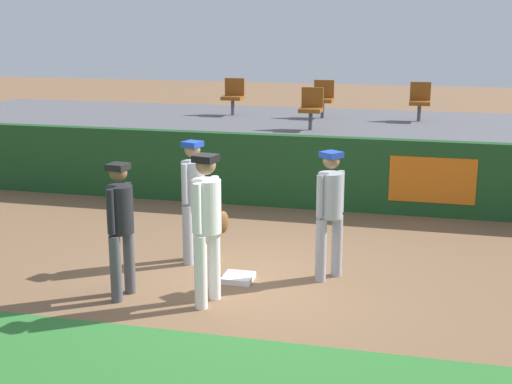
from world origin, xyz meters
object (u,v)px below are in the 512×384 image
Objects in this scene: player_fielder_home at (207,219)px; seat_back_right at (420,99)px; seat_back_center at (323,97)px; first_base at (238,278)px; player_runner_visitor at (193,193)px; player_coach_visitor at (330,206)px; seat_back_left at (233,94)px; player_umpire at (120,221)px; seat_front_center at (311,106)px.

player_fielder_home is 2.24× the size of seat_back_right.
seat_back_center is at bearing 180.00° from seat_back_right.
first_base is 0.23× the size of player_runner_visitor.
player_fielder_home is at bearing -91.36° from seat_back_center.
player_fielder_home is at bearing -106.15° from seat_back_right.
player_fielder_home is 1.07× the size of player_coach_visitor.
first_base is at bearing -73.93° from seat_back_left.
first_base is 1.34m from player_fielder_home.
player_umpire is at bearing -26.59° from player_coach_visitor.
seat_back_left is at bearing -166.09° from player_umpire.
player_runner_visitor is 2.11× the size of seat_back_center.
seat_back_right is at bearing 165.23° from player_umpire.
first_base is 0.21× the size of player_fielder_home.
player_fielder_home is 8.06m from seat_back_center.
seat_back_right is at bearing 73.26° from first_base.
player_fielder_home is at bearing -100.81° from first_base.
player_umpire is at bearing 0.63° from player_runner_visitor.
seat_back_left is (-1.24, 6.58, 0.71)m from player_runner_visitor.
player_fielder_home is 1.09× the size of player_umpire.
player_runner_visitor is at bearing -97.49° from seat_back_center.
player_coach_visitor is (1.17, 0.39, 0.98)m from first_base.
first_base is at bearing -178.94° from player_fielder_home.
player_fielder_home reaches higher than player_umpire.
player_coach_visitor reaches higher than first_base.
player_umpire reaches higher than first_base.
seat_back_left is at bearing 106.07° from first_base.
player_fielder_home is 8.39m from seat_back_right.
seat_back_left reaches higher than player_coach_visitor.
seat_front_center reaches higher than player_fielder_home.
seat_back_left reaches higher than player_fielder_home.
player_coach_visitor is at bearing 18.65° from first_base.
seat_back_right and seat_back_center have the same top height.
seat_front_center is (0.90, 4.78, 0.71)m from player_runner_visitor.
player_coach_visitor is 6.92m from seat_back_right.
first_base is 0.48× the size of seat_front_center.
seat_back_center is at bearing -0.00° from seat_back_left.
seat_back_right and seat_back_left have the same top height.
player_coach_visitor is 5.18m from seat_front_center.
seat_front_center and seat_back_left have the same top height.
seat_front_center reaches higher than player_runner_visitor.
seat_back_center is 1.00× the size of seat_back_left.
player_fielder_home reaches higher than first_base.
player_coach_visitor is 1.01× the size of player_umpire.
player_coach_visitor is 6.95m from seat_back_center.
seat_front_center is (1.33, 6.30, 0.73)m from player_umpire.
seat_back_left is (-3.25, 6.81, 0.72)m from player_coach_visitor.
player_runner_visitor is 6.74m from seat_back_left.
seat_front_center is (-1.11, 5.01, 0.72)m from player_coach_visitor.
first_base is 0.48× the size of seat_back_right.
player_coach_visitor is at bearing -77.56° from seat_front_center.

